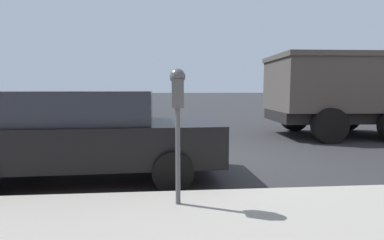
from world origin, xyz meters
name	(u,v)px	position (x,y,z in m)	size (l,w,h in m)	color
ground_plane	(206,163)	(0.00, 0.00, 0.00)	(220.00, 220.00, 0.00)	#2B2B2D
parking_meter	(178,101)	(-2.67, 0.70, 1.44)	(0.21, 0.19, 1.66)	#4C5156
car_black	(86,133)	(-0.93, 2.25, 0.81)	(2.11, 4.67, 1.55)	black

